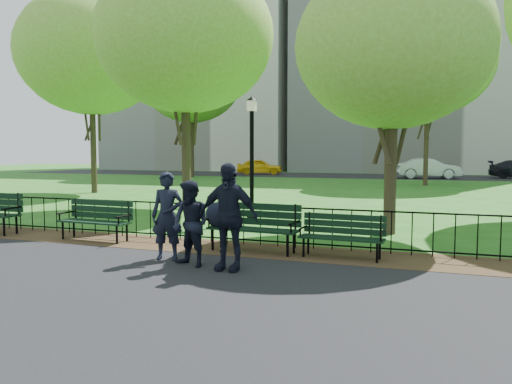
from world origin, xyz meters
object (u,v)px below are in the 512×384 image
(park_bench_main, at_px, (236,218))
(tree_far_e, at_px, (429,61))
(person_mid, at_px, (191,224))
(tree_mid_w, at_px, (91,53))
(person_right, at_px, (228,217))
(park_bench_right_a, at_px, (343,231))
(lamppost, at_px, (252,154))
(tree_far_w, at_px, (191,80))
(sedan_silver, at_px, (428,168))
(person_left, at_px, (167,216))
(tree_near_w, at_px, (185,37))
(park_bench_left_a, at_px, (97,216))
(tree_near_e, at_px, (393,46))
(taxi, at_px, (259,167))

(park_bench_main, height_order, tree_far_e, tree_far_e)
(person_mid, bearing_deg, tree_far_e, 100.16)
(tree_mid_w, height_order, person_right, tree_mid_w)
(person_right, bearing_deg, tree_mid_w, 136.22)
(park_bench_right_a, xyz_separation_m, tree_far_e, (1.11, 22.91, 7.05))
(park_bench_right_a, xyz_separation_m, person_right, (-1.71, -1.70, 0.42))
(lamppost, distance_m, tree_mid_w, 14.26)
(tree_far_w, distance_m, sedan_silver, 20.03)
(tree_far_w, relative_size, sedan_silver, 2.38)
(park_bench_main, height_order, tree_mid_w, tree_mid_w)
(lamppost, bearing_deg, tree_far_e, 76.46)
(tree_mid_w, relative_size, person_left, 5.97)
(tree_mid_w, distance_m, person_left, 18.17)
(tree_near_w, xyz_separation_m, sedan_silver, (8.07, 24.54, -5.41))
(park_bench_main, bearing_deg, tree_far_w, 122.30)
(sedan_silver, bearing_deg, tree_far_e, 166.55)
(park_bench_main, bearing_deg, tree_far_e, 85.27)
(park_bench_right_a, relative_size, person_right, 0.88)
(lamppost, distance_m, person_right, 6.16)
(tree_mid_w, distance_m, sedan_silver, 26.14)
(lamppost, xyz_separation_m, tree_far_e, (4.52, 18.78, 5.57))
(tree_far_w, height_order, person_right, tree_far_w)
(park_bench_main, relative_size, person_left, 1.20)
(lamppost, relative_size, tree_near_w, 0.41)
(park_bench_left_a, distance_m, person_right, 4.42)
(park_bench_main, relative_size, person_right, 1.07)
(park_bench_main, bearing_deg, tree_near_e, 53.50)
(person_mid, xyz_separation_m, person_right, (0.74, -0.03, 0.16))
(tree_near_w, bearing_deg, person_right, -58.16)
(lamppost, distance_m, person_mid, 6.00)
(park_bench_right_a, bearing_deg, person_right, -132.73)
(tree_far_w, distance_m, person_right, 33.42)
(lamppost, xyz_separation_m, person_left, (0.27, -5.41, -1.15))
(tree_far_e, distance_m, person_right, 25.64)
(park_bench_left_a, bearing_deg, lamppost, 63.12)
(park_bench_left_a, relative_size, park_bench_right_a, 1.10)
(park_bench_main, height_order, taxi, taxi)
(person_right, bearing_deg, park_bench_main, 109.05)
(tree_far_e, relative_size, sedan_silver, 2.28)
(park_bench_left_a, xyz_separation_m, tree_near_e, (6.38, 3.31, 4.11))
(tree_near_e, bearing_deg, tree_near_w, 155.76)
(park_bench_main, bearing_deg, person_right, -68.92)
(tree_mid_w, relative_size, person_right, 5.36)
(tree_far_e, relative_size, person_left, 6.45)
(person_right, bearing_deg, sedan_silver, 86.60)
(tree_mid_w, bearing_deg, park_bench_main, -42.62)
(park_bench_right_a, distance_m, person_right, 2.45)
(park_bench_main, xyz_separation_m, tree_mid_w, (-12.41, 11.42, 6.32))
(lamppost, bearing_deg, taxi, 108.98)
(tree_far_w, distance_m, person_left, 32.44)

